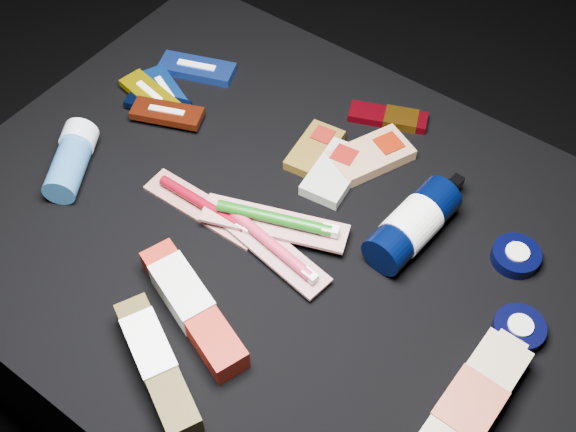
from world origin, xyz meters
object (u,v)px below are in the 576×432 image
Objects in this scene: bodywash_bottle at (474,400)px; toothpaste_carton_red at (189,303)px; deodorant_stick at (71,160)px; lotion_bottle at (413,225)px.

toothpaste_carton_red is at bearing -162.65° from bodywash_bottle.
deodorant_stick is 0.65× the size of toothpaste_carton_red.
deodorant_stick reaches higher than toothpaste_carton_red.
lotion_bottle reaches higher than bodywash_bottle.
lotion_bottle reaches higher than toothpaste_carton_red.
toothpaste_carton_red is at bearing -116.94° from lotion_bottle.
deodorant_stick is (-0.68, -0.02, 0.01)m from bodywash_bottle.
toothpaste_carton_red is (0.31, -0.08, -0.01)m from deodorant_stick.
bodywash_bottle is at bearing -37.15° from lotion_bottle.
bodywash_bottle is 0.39m from toothpaste_carton_red.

